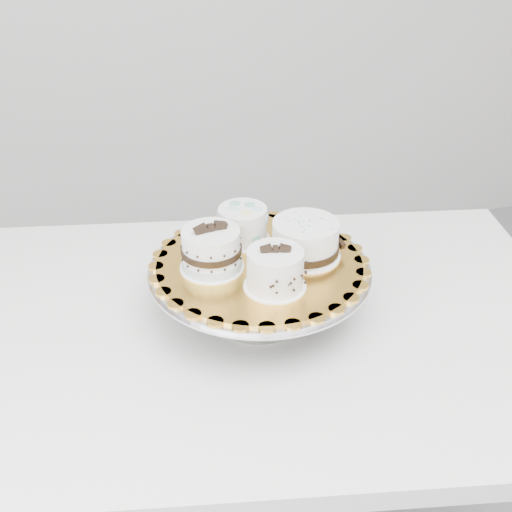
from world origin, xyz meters
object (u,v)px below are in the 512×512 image
object	(u,v)px
cake_ribbon	(306,240)
table	(260,351)
cake_banded	(211,251)
cake_board	(260,264)
cake_dots	(243,224)
cake_stand	(260,281)
cake_swirl	(275,270)

from	to	relation	value
cake_ribbon	table	bearing A→B (deg)	175.51
table	cake_banded	xyz separation A→B (m)	(-0.08, 0.03, 0.23)
cake_board	table	bearing A→B (deg)	-99.70
cake_dots	cake_board	bearing A→B (deg)	-68.53
cake_stand	cake_board	xyz separation A→B (m)	(0.00, 0.00, 0.04)
table	cake_dots	size ratio (longest dim) A/B	11.71
cake_dots	cake_banded	bearing A→B (deg)	-118.47
cake_stand	cake_swirl	bearing A→B (deg)	-87.88
cake_board	cake_banded	bearing A→B (deg)	175.34
table	cake_dots	xyz separation A→B (m)	(-0.00, 0.11, 0.23)
cake_swirl	cake_stand	bearing A→B (deg)	105.76
cake_banded	table	bearing A→B (deg)	-25.08
table	cake_dots	bearing A→B (deg)	104.03
cake_stand	cake_banded	size ratio (longest dim) A/B	3.49
cake_dots	cake_ribbon	size ratio (longest dim) A/B	0.77
table	cake_ribbon	distance (m)	0.24
cake_swirl	cake_ribbon	bearing A→B (deg)	57.72
table	cake_dots	world-z (taller)	cake_dots
cake_board	cake_swirl	distance (m)	0.09
table	cake_stand	distance (m)	0.16
cake_stand	cake_ribbon	distance (m)	0.11
cake_board	cake_banded	size ratio (longest dim) A/B	3.21
cake_swirl	table	bearing A→B (deg)	109.23
table	cake_ribbon	xyz separation A→B (m)	(0.09, 0.02, 0.23)
table	cake_swirl	world-z (taller)	cake_swirl
cake_stand	cake_swirl	xyz separation A→B (m)	(0.00, -0.08, 0.07)
cake_board	cake_ribbon	xyz separation A→B (m)	(0.09, -0.00, 0.03)
table	cake_banded	size ratio (longest dim) A/B	11.46
cake_stand	cake_banded	bearing A→B (deg)	175.34
cake_stand	cake_banded	world-z (taller)	cake_banded
cake_stand	cake_swirl	distance (m)	0.11
cake_banded	cake_dots	distance (m)	0.11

